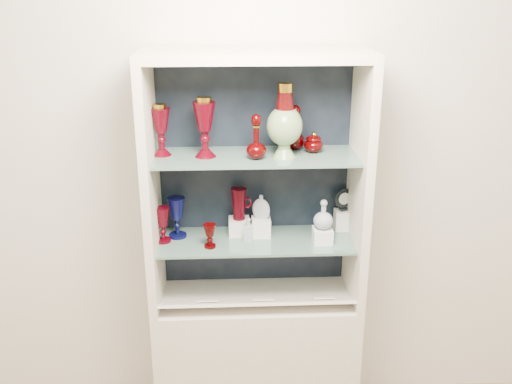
{
  "coord_description": "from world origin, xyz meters",
  "views": [
    {
      "loc": [
        -0.12,
        -0.94,
        2.21
      ],
      "look_at": [
        0.0,
        1.53,
        1.3
      ],
      "focal_mm": 40.0,
      "sensor_mm": 36.0,
      "label": 1
    }
  ],
  "objects_px": {
    "pedestal_lamp_left": "(205,127)",
    "clear_round_decanter": "(323,215)",
    "enamel_urn": "(285,121)",
    "flat_flask": "(261,206)",
    "lidded_bowl": "(314,142)",
    "cobalt_goblet": "(177,217)",
    "pedestal_lamp_right": "(161,130)",
    "ruby_pitcher": "(239,204)",
    "ruby_decanter_b": "(295,126)",
    "clear_square_bottle": "(248,229)",
    "ruby_goblet_tall": "(163,225)",
    "cameo_medallion": "(344,199)",
    "ruby_decanter_a": "(256,134)",
    "ruby_goblet_small": "(210,236)"
  },
  "relations": [
    {
      "from": "cameo_medallion",
      "to": "cobalt_goblet",
      "type": "bearing_deg",
      "value": 165.34
    },
    {
      "from": "ruby_decanter_b",
      "to": "lidded_bowl",
      "type": "distance_m",
      "value": 0.12
    },
    {
      "from": "ruby_decanter_a",
      "to": "ruby_goblet_tall",
      "type": "distance_m",
      "value": 0.63
    },
    {
      "from": "ruby_decanter_b",
      "to": "ruby_pitcher",
      "type": "distance_m",
      "value": 0.46
    },
    {
      "from": "pedestal_lamp_right",
      "to": "enamel_urn",
      "type": "distance_m",
      "value": 0.56
    },
    {
      "from": "pedestal_lamp_left",
      "to": "cobalt_goblet",
      "type": "xyz_separation_m",
      "value": [
        -0.15,
        0.06,
        -0.45
      ]
    },
    {
      "from": "lidded_bowl",
      "to": "cobalt_goblet",
      "type": "relative_size",
      "value": 0.49
    },
    {
      "from": "ruby_goblet_small",
      "to": "enamel_urn",
      "type": "bearing_deg",
      "value": 8.13
    },
    {
      "from": "cobalt_goblet",
      "to": "clear_round_decanter",
      "type": "distance_m",
      "value": 0.7
    },
    {
      "from": "ruby_pitcher",
      "to": "clear_square_bottle",
      "type": "xyz_separation_m",
      "value": [
        0.04,
        -0.08,
        -0.1
      ]
    },
    {
      "from": "cameo_medallion",
      "to": "ruby_pitcher",
      "type": "bearing_deg",
      "value": 165.45
    },
    {
      "from": "ruby_goblet_tall",
      "to": "cobalt_goblet",
      "type": "bearing_deg",
      "value": 40.37
    },
    {
      "from": "pedestal_lamp_right",
      "to": "clear_square_bottle",
      "type": "bearing_deg",
      "value": -5.64
    },
    {
      "from": "pedestal_lamp_left",
      "to": "ruby_decanter_a",
      "type": "distance_m",
      "value": 0.23
    },
    {
      "from": "cobalt_goblet",
      "to": "flat_flask",
      "type": "relative_size",
      "value": 1.63
    },
    {
      "from": "enamel_urn",
      "to": "ruby_goblet_tall",
      "type": "xyz_separation_m",
      "value": [
        -0.57,
        0.02,
        -0.5
      ]
    },
    {
      "from": "pedestal_lamp_left",
      "to": "ruby_decanter_a",
      "type": "xyz_separation_m",
      "value": [
        0.23,
        -0.05,
        -0.02
      ]
    },
    {
      "from": "ruby_decanter_b",
      "to": "pedestal_lamp_left",
      "type": "bearing_deg",
      "value": -166.84
    },
    {
      "from": "ruby_goblet_small",
      "to": "clear_square_bottle",
      "type": "height_order",
      "value": "clear_square_bottle"
    },
    {
      "from": "ruby_decanter_b",
      "to": "flat_flask",
      "type": "bearing_deg",
      "value": -163.46
    },
    {
      "from": "lidded_bowl",
      "to": "clear_square_bottle",
      "type": "xyz_separation_m",
      "value": [
        -0.3,
        -0.05,
        -0.41
      ]
    },
    {
      "from": "clear_round_decanter",
      "to": "ruby_decanter_b",
      "type": "bearing_deg",
      "value": 132.33
    },
    {
      "from": "enamel_urn",
      "to": "cameo_medallion",
      "type": "bearing_deg",
      "value": 22.75
    },
    {
      "from": "pedestal_lamp_right",
      "to": "ruby_pitcher",
      "type": "bearing_deg",
      "value": 7.11
    },
    {
      "from": "enamel_urn",
      "to": "flat_flask",
      "type": "xyz_separation_m",
      "value": [
        -0.1,
        0.07,
        -0.43
      ]
    },
    {
      "from": "clear_square_bottle",
      "to": "flat_flask",
      "type": "bearing_deg",
      "value": 42.21
    },
    {
      "from": "lidded_bowl",
      "to": "clear_round_decanter",
      "type": "xyz_separation_m",
      "value": [
        0.05,
        -0.08,
        -0.33
      ]
    },
    {
      "from": "lidded_bowl",
      "to": "ruby_goblet_tall",
      "type": "relative_size",
      "value": 0.57
    },
    {
      "from": "enamel_urn",
      "to": "ruby_decanter_b",
      "type": "bearing_deg",
      "value": 62.88
    },
    {
      "from": "lidded_bowl",
      "to": "clear_square_bottle",
      "type": "bearing_deg",
      "value": -170.51
    },
    {
      "from": "ruby_decanter_a",
      "to": "lidded_bowl",
      "type": "xyz_separation_m",
      "value": [
        0.27,
        0.09,
        -0.06
      ]
    },
    {
      "from": "enamel_urn",
      "to": "clear_round_decanter",
      "type": "height_order",
      "value": "enamel_urn"
    },
    {
      "from": "cobalt_goblet",
      "to": "lidded_bowl",
      "type": "bearing_deg",
      "value": -1.11
    },
    {
      "from": "clear_round_decanter",
      "to": "cameo_medallion",
      "type": "bearing_deg",
      "value": 50.49
    },
    {
      "from": "pedestal_lamp_right",
      "to": "clear_round_decanter",
      "type": "height_order",
      "value": "pedestal_lamp_right"
    },
    {
      "from": "ruby_goblet_tall",
      "to": "ruby_pitcher",
      "type": "distance_m",
      "value": 0.38
    },
    {
      "from": "pedestal_lamp_left",
      "to": "cameo_medallion",
      "type": "xyz_separation_m",
      "value": [
        0.67,
        0.11,
        -0.4
      ]
    },
    {
      "from": "pedestal_lamp_left",
      "to": "clear_round_decanter",
      "type": "height_order",
      "value": "pedestal_lamp_left"
    },
    {
      "from": "enamel_urn",
      "to": "ruby_pitcher",
      "type": "distance_m",
      "value": 0.48
    },
    {
      "from": "pedestal_lamp_right",
      "to": "flat_flask",
      "type": "xyz_separation_m",
      "value": [
        0.45,
        0.02,
        -0.39
      ]
    },
    {
      "from": "lidded_bowl",
      "to": "flat_flask",
      "type": "xyz_separation_m",
      "value": [
        -0.24,
        0.01,
        -0.32
      ]
    },
    {
      "from": "pedestal_lamp_right",
      "to": "enamel_urn",
      "type": "bearing_deg",
      "value": -5.44
    },
    {
      "from": "cobalt_goblet",
      "to": "ruby_goblet_small",
      "type": "height_order",
      "value": "cobalt_goblet"
    },
    {
      "from": "pedestal_lamp_right",
      "to": "ruby_goblet_tall",
      "type": "xyz_separation_m",
      "value": [
        -0.01,
        -0.03,
        -0.45
      ]
    },
    {
      "from": "ruby_goblet_small",
      "to": "cameo_medallion",
      "type": "xyz_separation_m",
      "value": [
        0.66,
        0.18,
        0.1
      ]
    },
    {
      "from": "pedestal_lamp_right",
      "to": "cobalt_goblet",
      "type": "xyz_separation_m",
      "value": [
        0.05,
        0.02,
        -0.44
      ]
    },
    {
      "from": "ruby_decanter_b",
      "to": "clear_square_bottle",
      "type": "bearing_deg",
      "value": -154.8
    },
    {
      "from": "enamel_urn",
      "to": "ruby_pitcher",
      "type": "bearing_deg",
      "value": 154.96
    },
    {
      "from": "lidded_bowl",
      "to": "cameo_medallion",
      "type": "height_order",
      "value": "lidded_bowl"
    },
    {
      "from": "ruby_decanter_b",
      "to": "cobalt_goblet",
      "type": "height_order",
      "value": "ruby_decanter_b"
    }
  ]
}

